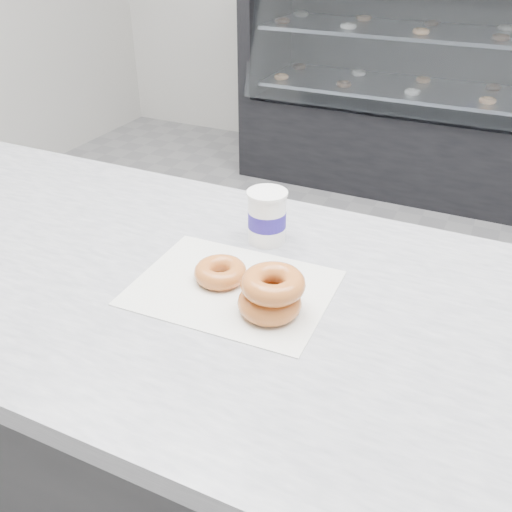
{
  "coord_description": "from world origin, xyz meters",
  "views": [
    {
      "loc": [
        0.38,
        -1.33,
        1.47
      ],
      "look_at": [
        0.01,
        -0.55,
        0.94
      ],
      "focal_mm": 40.0,
      "sensor_mm": 36.0,
      "label": 1
    }
  ],
  "objects_px": {
    "display_case": "(451,108)",
    "donut_single": "(220,272)",
    "donut_stack": "(271,293)",
    "counter": "(241,461)",
    "coffee_cup": "(267,216)"
  },
  "relations": [
    {
      "from": "display_case",
      "to": "donut_single",
      "type": "relative_size",
      "value": 25.37
    },
    {
      "from": "donut_single",
      "to": "donut_stack",
      "type": "height_order",
      "value": "donut_stack"
    },
    {
      "from": "counter",
      "to": "coffee_cup",
      "type": "relative_size",
      "value": 28.51
    },
    {
      "from": "donut_single",
      "to": "coffee_cup",
      "type": "height_order",
      "value": "coffee_cup"
    },
    {
      "from": "counter",
      "to": "display_case",
      "type": "relative_size",
      "value": 1.28
    },
    {
      "from": "display_case",
      "to": "donut_stack",
      "type": "relative_size",
      "value": 20.61
    },
    {
      "from": "display_case",
      "to": "donut_single",
      "type": "bearing_deg",
      "value": -90.85
    },
    {
      "from": "donut_single",
      "to": "coffee_cup",
      "type": "bearing_deg",
      "value": 85.32
    },
    {
      "from": "counter",
      "to": "display_case",
      "type": "bearing_deg",
      "value": 90.0
    },
    {
      "from": "counter",
      "to": "donut_stack",
      "type": "relative_size",
      "value": 26.27
    },
    {
      "from": "counter",
      "to": "donut_stack",
      "type": "xyz_separation_m",
      "value": [
        0.08,
        -0.03,
        0.49
      ]
    },
    {
      "from": "donut_single",
      "to": "donut_stack",
      "type": "xyz_separation_m",
      "value": [
        0.12,
        -0.05,
        0.02
      ]
    },
    {
      "from": "donut_stack",
      "to": "donut_single",
      "type": "bearing_deg",
      "value": 158.15
    },
    {
      "from": "donut_stack",
      "to": "display_case",
      "type": "bearing_deg",
      "value": 91.67
    },
    {
      "from": "display_case",
      "to": "coffee_cup",
      "type": "bearing_deg",
      "value": -90.6
    }
  ]
}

